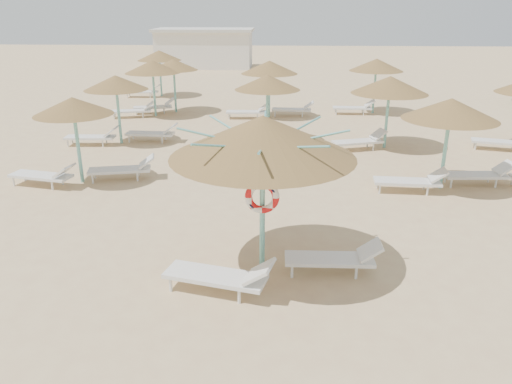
{
  "coord_description": "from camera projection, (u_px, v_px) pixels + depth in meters",
  "views": [
    {
      "loc": [
        0.77,
        -9.46,
        5.18
      ],
      "look_at": [
        0.24,
        0.82,
        1.3
      ],
      "focal_mm": 35.0,
      "sensor_mm": 36.0,
      "label": 1
    }
  ],
  "objects": [
    {
      "name": "lounger_main_a",
      "position": [
        222.0,
        276.0,
        9.44
      ],
      "size": [
        2.19,
        1.12,
        0.76
      ],
      "rotation": [
        0.0,
        0.0,
        -0.25
      ],
      "color": "silver",
      "rests_on": "ground"
    },
    {
      "name": "palapa_field",
      "position": [
        291.0,
        80.0,
        20.43
      ],
      "size": [
        20.82,
        18.02,
        2.71
      ],
      "color": "#6CBBB3",
      "rests_on": "ground"
    },
    {
      "name": "service_hut",
      "position": [
        205.0,
        48.0,
        43.12
      ],
      "size": [
        8.4,
        4.4,
        3.25
      ],
      "color": "silver",
      "rests_on": "ground"
    },
    {
      "name": "ground",
      "position": [
        243.0,
        262.0,
        10.7
      ],
      "size": [
        120.0,
        120.0,
        0.0
      ],
      "primitive_type": "plane",
      "color": "tan",
      "rests_on": "ground"
    },
    {
      "name": "main_palapa",
      "position": [
        263.0,
        137.0,
        9.46
      ],
      "size": [
        3.61,
        3.61,
        3.23
      ],
      "color": "#6CBBB3",
      "rests_on": "ground"
    },
    {
      "name": "lounger_main_b",
      "position": [
        336.0,
        258.0,
        10.16
      ],
      "size": [
        1.95,
        0.61,
        0.71
      ],
      "rotation": [
        0.0,
        0.0,
        0.01
      ],
      "color": "silver",
      "rests_on": "ground"
    }
  ]
}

